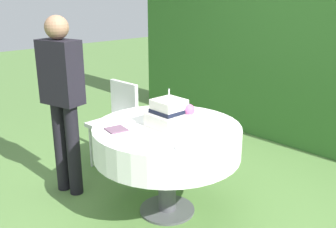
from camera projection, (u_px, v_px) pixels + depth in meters
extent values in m
plane|color=#547A3D|center=(167.00, 210.00, 3.27)|extent=(20.00, 20.00, 0.00)
cube|color=#336628|center=(314.00, 33.00, 4.38)|extent=(5.18, 0.57, 2.66)
cylinder|color=#4C4C51|center=(167.00, 209.00, 3.27)|extent=(0.47, 0.47, 0.02)
cylinder|color=#4C4C51|center=(167.00, 171.00, 3.16)|extent=(0.15, 0.15, 0.74)
cylinder|color=olive|center=(167.00, 128.00, 3.04)|extent=(1.15, 1.15, 0.03)
cylinder|color=white|center=(167.00, 140.00, 3.07)|extent=(1.18, 1.18, 0.25)
cube|color=white|center=(169.00, 120.00, 3.01)|extent=(0.29, 0.29, 0.11)
cube|color=white|center=(169.00, 106.00, 2.98)|extent=(0.22, 0.22, 0.11)
cube|color=black|center=(169.00, 111.00, 2.99)|extent=(0.23, 0.23, 0.03)
sphere|color=#C6599E|center=(189.00, 110.00, 2.98)|extent=(0.09, 0.09, 0.09)
cylinder|color=silver|center=(169.00, 94.00, 2.95)|extent=(0.01, 0.01, 0.09)
cylinder|color=white|center=(157.00, 112.00, 3.38)|extent=(0.12, 0.12, 0.01)
cylinder|color=white|center=(185.00, 148.00, 2.60)|extent=(0.14, 0.14, 0.01)
cylinder|color=white|center=(134.00, 138.00, 2.77)|extent=(0.12, 0.12, 0.01)
cube|color=#6B4C60|center=(116.00, 129.00, 2.94)|extent=(0.17, 0.17, 0.01)
cylinder|color=white|center=(91.00, 147.00, 4.03)|extent=(0.03, 0.03, 0.45)
cylinder|color=white|center=(110.00, 155.00, 3.81)|extent=(0.03, 0.03, 0.45)
cylinder|color=white|center=(115.00, 139.00, 4.25)|extent=(0.03, 0.03, 0.45)
cylinder|color=white|center=(134.00, 146.00, 4.03)|extent=(0.03, 0.03, 0.45)
cube|color=white|center=(111.00, 125.00, 3.95)|extent=(0.42, 0.42, 0.04)
cube|color=white|center=(124.00, 101.00, 4.01)|extent=(0.40, 0.06, 0.40)
cylinder|color=black|center=(61.00, 147.00, 3.51)|extent=(0.12, 0.12, 0.85)
cylinder|color=black|center=(74.00, 150.00, 3.43)|extent=(0.12, 0.12, 0.85)
cube|color=black|center=(61.00, 72.00, 3.26)|extent=(0.40, 0.28, 0.55)
sphere|color=#8C664C|center=(57.00, 27.00, 3.14)|extent=(0.20, 0.20, 0.20)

